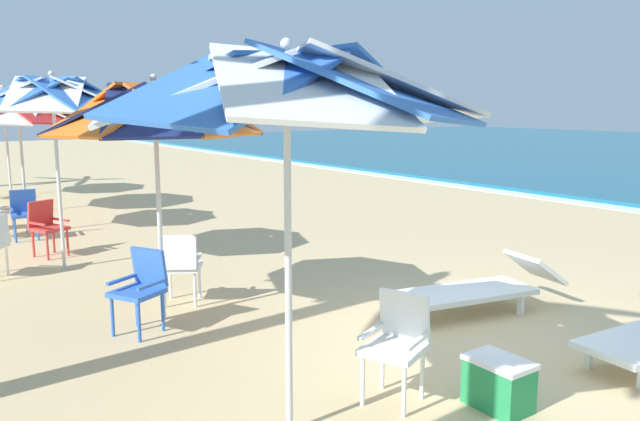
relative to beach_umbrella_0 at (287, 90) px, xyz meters
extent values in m
plane|color=#D3B784|center=(-0.35, 2.35, -2.43)|extent=(80.00, 80.00, 0.00)
cylinder|color=silver|center=(0.00, 0.00, -1.27)|extent=(0.05, 0.05, 2.33)
cube|color=blue|center=(0.57, 0.24, 0.02)|extent=(1.49, 1.36, 0.53)
cube|color=white|center=(0.24, 0.57, 0.02)|extent=(1.38, 1.45, 0.53)
cube|color=blue|center=(-0.24, 0.57, 0.02)|extent=(1.36, 1.49, 0.53)
cube|color=white|center=(-0.57, 0.24, 0.02)|extent=(1.45, 1.38, 0.53)
cube|color=blue|center=(-0.57, -0.24, 0.02)|extent=(1.49, 1.36, 0.53)
cube|color=white|center=(-0.24, -0.57, 0.02)|extent=(1.38, 1.45, 0.53)
cube|color=blue|center=(0.24, -0.57, 0.02)|extent=(1.36, 1.49, 0.53)
cube|color=white|center=(0.57, -0.24, 0.02)|extent=(1.45, 1.38, 0.53)
sphere|color=silver|center=(0.00, 0.00, 0.30)|extent=(0.08, 0.08, 0.08)
cube|color=white|center=(0.10, 0.91, -1.99)|extent=(0.58, 0.58, 0.05)
cube|color=white|center=(0.02, 1.09, -1.77)|extent=(0.42, 0.25, 0.40)
cube|color=white|center=(0.28, 0.99, -1.88)|extent=(0.19, 0.38, 0.03)
cube|color=white|center=(-0.09, 0.83, -1.88)|extent=(0.19, 0.38, 0.03)
cylinder|color=white|center=(0.33, 0.81, -2.23)|extent=(0.04, 0.04, 0.41)
cylinder|color=white|center=(0.00, 0.68, -2.23)|extent=(0.04, 0.04, 0.41)
cylinder|color=white|center=(0.19, 1.14, -2.23)|extent=(0.04, 0.04, 0.41)
cylinder|color=white|center=(-0.13, 1.00, -2.23)|extent=(0.04, 0.04, 0.41)
cylinder|color=silver|center=(-2.84, 0.18, -1.38)|extent=(0.05, 0.05, 2.11)
cube|color=orange|center=(-2.32, 0.40, -0.14)|extent=(1.29, 1.23, 0.54)
cube|color=navy|center=(-2.63, 0.70, -0.14)|extent=(1.23, 1.30, 0.54)
cube|color=orange|center=(-3.06, 0.70, -0.14)|extent=(1.23, 1.29, 0.54)
cube|color=navy|center=(-3.36, 0.40, -0.14)|extent=(1.30, 1.23, 0.54)
cube|color=orange|center=(-3.36, -0.03, -0.14)|extent=(1.29, 1.23, 0.54)
cube|color=navy|center=(-3.06, -0.34, -0.14)|extent=(1.23, 1.30, 0.54)
cube|color=orange|center=(-2.63, -0.34, -0.14)|extent=(1.23, 1.29, 0.54)
cube|color=navy|center=(-2.32, -0.03, -0.14)|extent=(1.30, 1.23, 0.54)
sphere|color=silver|center=(-2.84, 0.18, 0.18)|extent=(0.08, 0.08, 0.08)
cube|color=blue|center=(-2.56, -0.20, -1.99)|extent=(0.59, 0.59, 0.05)
cube|color=blue|center=(-2.65, -0.02, -1.77)|extent=(0.41, 0.28, 0.40)
cube|color=blue|center=(-2.38, -0.11, -1.88)|extent=(0.22, 0.37, 0.03)
cube|color=blue|center=(-2.74, -0.29, -1.88)|extent=(0.22, 0.37, 0.03)
cylinder|color=blue|center=(-2.32, -0.28, -2.23)|extent=(0.04, 0.04, 0.41)
cylinder|color=blue|center=(-2.63, -0.44, -2.23)|extent=(0.04, 0.04, 0.41)
cylinder|color=blue|center=(-2.49, 0.04, -2.23)|extent=(0.04, 0.04, 0.41)
cylinder|color=blue|center=(-2.80, -0.13, -2.23)|extent=(0.04, 0.04, 0.41)
cube|color=white|center=(-3.26, 0.59, -1.99)|extent=(0.61, 0.61, 0.05)
cube|color=white|center=(-3.09, 0.48, -1.77)|extent=(0.31, 0.40, 0.40)
cube|color=white|center=(-3.37, 0.42, -1.88)|extent=(0.35, 0.25, 0.03)
cube|color=white|center=(-3.15, 0.76, -1.88)|extent=(0.35, 0.25, 0.03)
cylinder|color=white|center=(-3.50, 0.54, -2.23)|extent=(0.04, 0.04, 0.41)
cylinder|color=white|center=(-3.31, 0.83, -2.23)|extent=(0.04, 0.04, 0.41)
cylinder|color=white|center=(-3.21, 0.34, -2.23)|extent=(0.04, 0.04, 0.41)
cylinder|color=white|center=(-3.02, 0.64, -2.23)|extent=(0.04, 0.04, 0.41)
cylinder|color=silver|center=(-5.75, -0.16, -1.27)|extent=(0.05, 0.05, 2.32)
cube|color=blue|center=(-5.24, 0.06, 0.03)|extent=(1.30, 1.21, 0.49)
cube|color=white|center=(-5.54, 0.36, 0.03)|extent=(1.22, 1.28, 0.49)
cube|color=blue|center=(-5.96, 0.36, 0.03)|extent=(1.21, 1.30, 0.49)
cube|color=white|center=(-6.26, 0.06, 0.03)|extent=(1.28, 1.22, 0.49)
cube|color=blue|center=(-6.26, -0.37, 0.03)|extent=(1.30, 1.21, 0.49)
cube|color=white|center=(-5.96, -0.67, 0.03)|extent=(1.22, 1.28, 0.49)
cube|color=blue|center=(-5.54, -0.67, 0.03)|extent=(1.21, 1.30, 0.49)
cube|color=white|center=(-5.24, -0.37, 0.03)|extent=(1.28, 1.22, 0.49)
sphere|color=silver|center=(-5.75, -0.16, 0.32)|extent=(0.08, 0.08, 0.08)
cylinder|color=white|center=(-5.81, -0.89, -2.23)|extent=(0.04, 0.04, 0.41)
cube|color=red|center=(-6.61, -0.14, -1.99)|extent=(0.57, 0.57, 0.05)
cube|color=red|center=(-6.80, -0.21, -1.77)|extent=(0.25, 0.42, 0.40)
cube|color=red|center=(-6.69, 0.05, -1.88)|extent=(0.38, 0.19, 0.03)
cube|color=red|center=(-6.54, -0.32, -1.88)|extent=(0.38, 0.19, 0.03)
cylinder|color=red|center=(-6.52, 0.09, -2.23)|extent=(0.04, 0.04, 0.41)
cylinder|color=red|center=(-6.38, -0.24, -2.23)|extent=(0.04, 0.04, 0.41)
cylinder|color=red|center=(-6.84, -0.04, -2.23)|extent=(0.04, 0.04, 0.41)
cylinder|color=red|center=(-6.71, -0.37, -2.23)|extent=(0.04, 0.04, 0.41)
cylinder|color=silver|center=(-8.77, -0.06, -1.39)|extent=(0.05, 0.05, 2.08)
cube|color=red|center=(-8.28, 0.14, -0.20)|extent=(1.24, 1.15, 0.53)
cube|color=white|center=(-8.56, 0.43, -0.20)|extent=(1.16, 1.20, 0.53)
cube|color=red|center=(-8.97, 0.43, -0.20)|extent=(1.15, 1.24, 0.53)
cube|color=white|center=(-9.26, 0.14, -0.20)|extent=(1.20, 1.16, 0.53)
cube|color=red|center=(-9.26, -0.26, -0.20)|extent=(1.24, 1.15, 0.53)
cube|color=white|center=(-8.28, -0.26, -0.20)|extent=(1.20, 1.16, 0.53)
sphere|color=silver|center=(-8.77, -0.06, 0.09)|extent=(0.08, 0.08, 0.08)
cube|color=white|center=(-8.49, -0.52, -1.88)|extent=(0.32, 0.29, 0.03)
cylinder|color=white|center=(-8.63, -0.42, -2.23)|extent=(0.04, 0.04, 0.41)
cube|color=blue|center=(-8.15, -0.20, -1.99)|extent=(0.49, 0.49, 0.05)
cube|color=blue|center=(-8.35, -0.18, -1.77)|extent=(0.14, 0.43, 0.40)
cube|color=blue|center=(-8.13, 0.00, -1.88)|extent=(0.40, 0.09, 0.03)
cube|color=blue|center=(-8.17, -0.40, -1.88)|extent=(0.40, 0.09, 0.03)
cylinder|color=blue|center=(-7.95, -0.05, -2.23)|extent=(0.04, 0.04, 0.41)
cylinder|color=blue|center=(-7.99, -0.39, -2.23)|extent=(0.04, 0.04, 0.41)
cylinder|color=blue|center=(-8.30, 0.00, -2.23)|extent=(0.04, 0.04, 0.41)
cylinder|color=blue|center=(-8.34, -0.35, -2.23)|extent=(0.04, 0.04, 0.41)
cylinder|color=silver|center=(-11.24, 0.11, -1.29)|extent=(0.05, 0.05, 2.28)
cube|color=red|center=(-10.67, 0.35, -0.02)|extent=(1.46, 1.37, 0.48)
cube|color=white|center=(-11.00, 0.69, -0.02)|extent=(1.37, 1.47, 0.48)
cube|color=red|center=(-11.48, 0.69, -0.02)|extent=(1.37, 1.46, 0.48)
cube|color=white|center=(-11.82, 0.35, -0.02)|extent=(1.47, 1.37, 0.48)
sphere|color=silver|center=(-11.24, 0.11, 0.26)|extent=(0.08, 0.08, 0.08)
cube|color=teal|center=(-13.66, 0.45, -0.12)|extent=(1.29, 1.23, 0.54)
cube|color=#EFDB4C|center=(-13.97, 0.76, -0.12)|extent=(1.23, 1.30, 0.54)
cube|color=teal|center=(-14.40, 0.76, -0.12)|extent=(1.23, 1.29, 0.54)
cube|color=white|center=(0.63, 2.79, -2.32)|extent=(0.06, 0.06, 0.22)
cube|color=white|center=(-1.04, 2.95, -2.18)|extent=(0.98, 1.80, 0.06)
cube|color=white|center=(-0.82, 3.98, -2.00)|extent=(0.69, 0.59, 0.36)
cube|color=white|center=(-0.92, 2.28, -2.32)|extent=(0.06, 0.06, 0.22)
cube|color=white|center=(-1.42, 2.38, -2.32)|extent=(0.06, 0.06, 0.22)
cube|color=white|center=(-0.65, 3.52, -2.32)|extent=(0.06, 0.06, 0.22)
cube|color=white|center=(-1.15, 3.63, -2.32)|extent=(0.06, 0.06, 0.22)
cube|color=#238C4C|center=(0.64, 1.52, -2.25)|extent=(0.48, 0.32, 0.36)
cube|color=white|center=(0.64, 1.52, -2.05)|extent=(0.50, 0.34, 0.04)
camera|label=1|loc=(3.57, -2.28, -0.09)|focal=35.34mm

